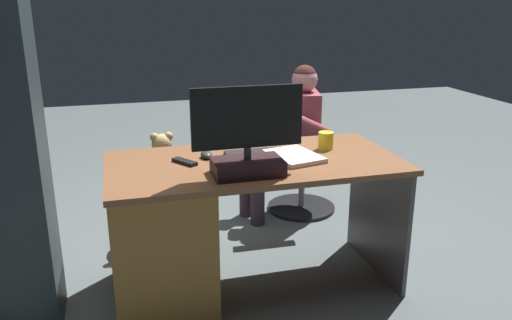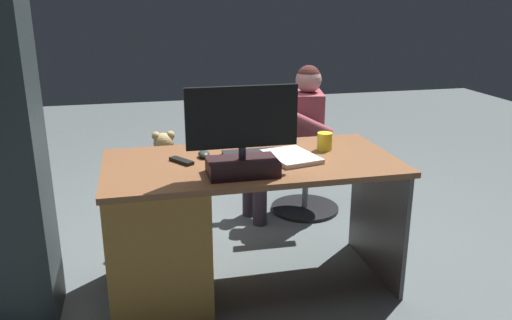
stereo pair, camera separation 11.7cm
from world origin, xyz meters
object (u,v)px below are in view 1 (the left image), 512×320
object	(u,v)px
visitor_chair	(302,180)
keyboard	(265,153)
cup	(326,141)
person	(292,130)
desk	(182,228)
monitor	(247,145)
tv_remote	(185,162)
computer_mouse	(206,155)
teddy_bear	(163,158)
office_chair_teddy	(165,205)

from	to	relation	value
visitor_chair	keyboard	bearing A→B (deg)	57.90
cup	visitor_chair	xyz separation A→B (m)	(-0.19, -0.85, -0.55)
visitor_chair	person	world-z (taller)	person
desk	monitor	distance (m)	0.60
keyboard	tv_remote	distance (m)	0.44
desk	person	size ratio (longest dim) A/B	1.40
desk	person	bearing A→B (deg)	-134.85
computer_mouse	tv_remote	world-z (taller)	computer_mouse
monitor	cup	size ratio (longest dim) A/B	5.49
desk	teddy_bear	xyz separation A→B (m)	(0.02, -0.73, 0.16)
keyboard	tv_remote	bearing A→B (deg)	4.91
person	teddy_bear	bearing A→B (deg)	11.79
office_chair_teddy	visitor_chair	world-z (taller)	same
monitor	tv_remote	size ratio (longest dim) A/B	3.50
desk	computer_mouse	distance (m)	0.40
cup	tv_remote	xyz separation A→B (m)	(0.79, 0.06, -0.04)
desk	teddy_bear	world-z (taller)	desk
monitor	tv_remote	bearing A→B (deg)	-42.60
monitor	tv_remote	distance (m)	0.39
computer_mouse	visitor_chair	bearing A→B (deg)	-135.56
computer_mouse	monitor	bearing A→B (deg)	114.66
tv_remote	office_chair_teddy	distance (m)	0.84
desk	computer_mouse	bearing A→B (deg)	-146.26
desk	teddy_bear	size ratio (longest dim) A/B	4.99
monitor	visitor_chair	world-z (taller)	monitor
keyboard	person	xyz separation A→B (m)	(-0.45, -0.84, -0.11)
keyboard	teddy_bear	xyz separation A→B (m)	(0.49, -0.65, -0.18)
computer_mouse	office_chair_teddy	xyz separation A→B (m)	(0.18, -0.61, -0.51)
cup	tv_remote	size ratio (longest dim) A/B	0.64
cup	person	world-z (taller)	person
keyboard	office_chair_teddy	distance (m)	0.94
tv_remote	visitor_chair	bearing A→B (deg)	-171.10
monitor	office_chair_teddy	distance (m)	1.16
keyboard	office_chair_teddy	bearing A→B (deg)	-52.60
tv_remote	visitor_chair	distance (m)	1.42
desk	keyboard	distance (m)	0.59
desk	monitor	bearing A→B (deg)	145.81
desk	computer_mouse	size ratio (longest dim) A/B	15.69
keyboard	tv_remote	size ratio (longest dim) A/B	2.80
desk	computer_mouse	world-z (taller)	computer_mouse
tv_remote	keyboard	bearing A→B (deg)	151.11
desk	tv_remote	size ratio (longest dim) A/B	10.04
office_chair_teddy	person	distance (m)	1.03
visitor_chair	person	size ratio (longest dim) A/B	0.47
desk	teddy_bear	bearing A→B (deg)	-88.59
monitor	visitor_chair	size ratio (longest dim) A/B	1.04
monitor	keyboard	bearing A→B (deg)	-120.85
visitor_chair	office_chair_teddy	bearing A→B (deg)	12.44
computer_mouse	person	distance (m)	1.12
office_chair_teddy	cup	bearing A→B (deg)	143.69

